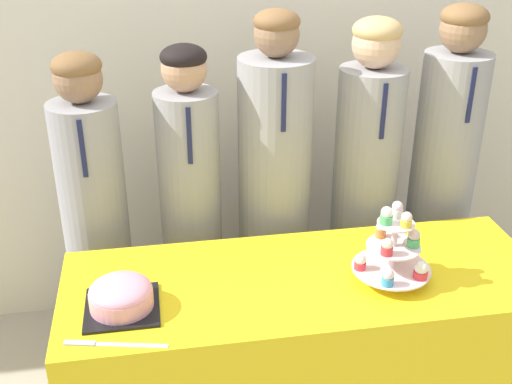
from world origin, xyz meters
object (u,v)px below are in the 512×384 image
(cake_knife, at_px, (98,344))
(cupcake_stand, at_px, (394,249))
(student_1, at_px, (192,222))
(student_0, at_px, (97,232))
(round_cake, at_px, (121,295))
(student_4, at_px, (440,192))
(student_3, at_px, (363,201))
(student_2, at_px, (274,207))

(cake_knife, distance_m, cupcake_stand, 0.99)
(student_1, bearing_deg, student_0, 180.00)
(round_cake, xyz_separation_m, student_1, (0.27, 0.62, -0.10))
(cupcake_stand, relative_size, student_4, 0.18)
(cupcake_stand, distance_m, student_1, 0.89)
(cupcake_stand, xyz_separation_m, student_1, (-0.64, 0.60, -0.17))
(cake_knife, height_order, cupcake_stand, cupcake_stand)
(student_3, xyz_separation_m, student_4, (0.35, 0.00, 0.01))
(cake_knife, distance_m, student_4, 1.62)
(cupcake_stand, height_order, student_0, student_0)
(student_3, distance_m, student_4, 0.35)
(student_1, xyz_separation_m, student_3, (0.74, 0.00, 0.04))
(student_1, xyz_separation_m, student_2, (0.35, 0.00, 0.04))
(round_cake, xyz_separation_m, student_2, (0.61, 0.62, -0.06))
(cake_knife, relative_size, student_1, 0.21)
(round_cake, distance_m, cupcake_stand, 0.91)
(student_1, distance_m, student_2, 0.35)
(cupcake_stand, relative_size, student_3, 0.19)
(student_1, height_order, student_2, student_2)
(round_cake, relative_size, student_4, 0.15)
(cake_knife, height_order, student_3, student_3)
(cupcake_stand, bearing_deg, round_cake, -178.88)
(cupcake_stand, height_order, student_3, student_3)
(student_2, height_order, student_3, student_2)
(round_cake, distance_m, student_1, 0.68)
(cupcake_stand, bearing_deg, student_0, 149.58)
(cake_knife, bearing_deg, student_4, 41.17)
(student_2, xyz_separation_m, student_3, (0.39, -0.00, -0.00))
(student_0, relative_size, student_2, 0.92)
(round_cake, bearing_deg, student_4, 24.51)
(student_1, height_order, student_4, student_4)
(cupcake_stand, distance_m, student_2, 0.68)
(student_0, distance_m, student_3, 1.12)
(cake_knife, bearing_deg, student_3, 48.43)
(student_3, bearing_deg, round_cake, -148.47)
(student_1, bearing_deg, student_3, 0.00)
(round_cake, height_order, cake_knife, round_cake)
(round_cake, xyz_separation_m, cake_knife, (-0.07, -0.17, -0.05))
(cake_knife, distance_m, student_2, 1.04)
(student_1, bearing_deg, cupcake_stand, -43.27)
(student_2, bearing_deg, cupcake_stand, -64.23)
(student_1, relative_size, student_4, 0.93)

